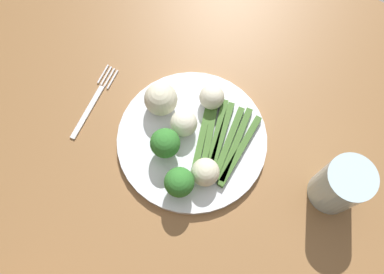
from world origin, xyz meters
TOP-DOWN VIEW (x-y plane):
  - ground_plane at (0.00, 0.00)m, footprint 6.00×6.00m
  - dining_table at (0.00, 0.00)m, footprint 1.20×0.94m
  - plate at (-0.05, -0.02)m, footprint 0.28×0.28m
  - asparagus_bundle at (0.00, -0.00)m, footprint 0.11×0.17m
  - broccoli_outer_edge at (-0.01, -0.11)m, footprint 0.05×0.05m
  - broccoli_left at (-0.07, -0.07)m, footprint 0.05×0.05m
  - cauliflower_front_left at (-0.13, 0.00)m, footprint 0.06×0.06m
  - cauliflower_back at (-0.07, -0.02)m, footprint 0.05×0.05m
  - cauliflower_near_center at (0.01, -0.07)m, footprint 0.05×0.05m
  - cauliflower_edge at (-0.05, 0.06)m, footprint 0.05×0.05m
  - fork at (-0.25, -0.06)m, footprint 0.04×0.17m
  - water_glass at (0.21, 0.02)m, footprint 0.08×0.08m

SIDE VIEW (x-z plane):
  - ground_plane at x=0.00m, z-range -0.02..0.00m
  - dining_table at x=0.00m, z-range 0.26..0.98m
  - fork at x=-0.25m, z-range 0.72..0.73m
  - plate at x=-0.05m, z-range 0.72..0.74m
  - asparagus_bundle at x=0.00m, z-range 0.74..0.75m
  - cauliflower_edge at x=-0.05m, z-range 0.74..0.78m
  - cauliflower_back at x=-0.07m, z-range 0.74..0.79m
  - cauliflower_near_center at x=0.01m, z-range 0.74..0.79m
  - cauliflower_front_left at x=-0.13m, z-range 0.74..0.80m
  - broccoli_outer_edge at x=-0.01m, z-range 0.74..0.81m
  - broccoli_left at x=-0.07m, z-range 0.74..0.81m
  - water_glass at x=0.21m, z-range 0.72..0.83m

